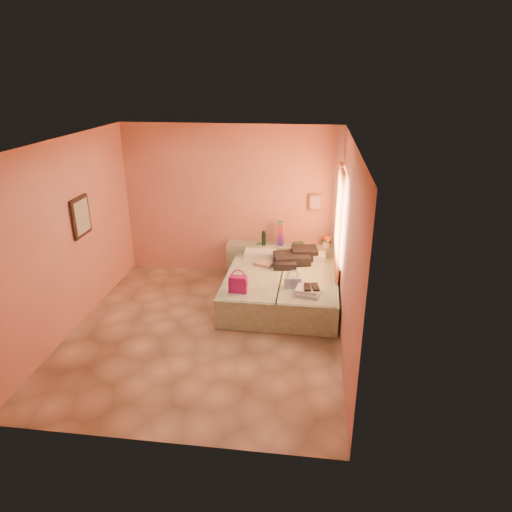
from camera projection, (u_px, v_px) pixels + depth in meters
The scene contains 16 objects.
ground at pixel (206, 331), 6.90m from camera, with size 4.50×4.50×0.00m, color tan.
room_walls at pixel (224, 207), 6.72m from camera, with size 4.02×4.51×2.81m.
headboard_ledge at pixel (282, 261), 8.59m from camera, with size 2.05×0.30×0.65m, color #99A083.
bed_left at pixel (255, 288), 7.69m from camera, with size 0.90×2.00×0.50m, color beige.
bed_right at pixel (308, 291), 7.59m from camera, with size 0.90×2.00×0.50m, color beige.
water_bottle at pixel (264, 238), 8.38m from camera, with size 0.08×0.08×0.27m, color #12331E.
rainbow_box at pixel (281, 233), 8.35m from camera, with size 0.10×0.10×0.46m, color #AF156F.
small_dish at pixel (259, 244), 8.45m from camera, with size 0.11×0.11×0.03m, color #4A885E.
green_book at pixel (298, 244), 8.47m from camera, with size 0.19×0.14×0.03m, color #23422C.
flower_vase at pixel (326, 240), 8.31m from camera, with size 0.20×0.20×0.26m, color white.
magenta_handbag at pixel (238, 284), 6.95m from camera, with size 0.28×0.16×0.26m, color #AF156F.
khaki_garment at pixel (264, 263), 7.96m from camera, with size 0.31×0.25×0.05m, color tan.
clothes_pile at pixel (295, 257), 8.02m from camera, with size 0.66×0.66×0.20m, color black.
blue_handbag at pixel (293, 282), 7.11m from camera, with size 0.26×0.11×0.17m, color #384D87.
towel_stack at pixel (309, 292), 6.89m from camera, with size 0.35×0.30×0.10m, color silver.
sandal_pair at pixel (311, 287), 6.88m from camera, with size 0.19×0.26×0.03m, color black.
Camera 1 is at (1.51, -5.81, 3.65)m, focal length 32.00 mm.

